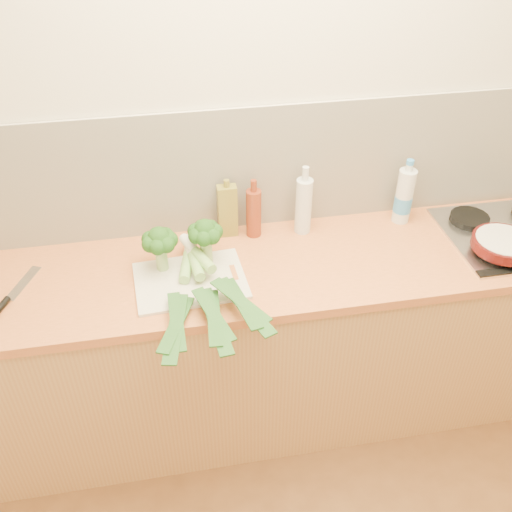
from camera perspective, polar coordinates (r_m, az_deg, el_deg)
The scene contains 14 objects.
room_shell at distance 2.39m, azimuth 1.23°, elevation 8.81°, with size 3.50×3.50×3.50m.
counter at distance 2.60m, azimuth 2.29°, elevation -8.40°, with size 3.20×0.62×0.90m.
chopping_board at distance 2.21m, azimuth -6.59°, elevation -2.45°, with size 0.42×0.31×0.01m, color beige.
broccoli_left at distance 2.19m, azimuth -9.63°, elevation 1.45°, with size 0.14×0.14×0.19m.
broccoli_right at distance 2.21m, azimuth -5.11°, elevation 2.25°, with size 0.14×0.14×0.19m.
leek_front at distance 2.18m, azimuth -7.17°, elevation -2.13°, with size 0.20×0.72×0.04m.
leek_mid at distance 2.14m, azimuth -5.56°, elevation -2.22°, with size 0.14×0.67×0.04m.
leek_back at distance 2.14m, azimuth -4.27°, elevation -1.54°, with size 0.28×0.62×0.04m.
chefs_knife at distance 2.28m, azimuth -23.89°, elevation -4.38°, with size 0.16×0.33×0.03m.
skillet at distance 2.50m, azimuth 23.56°, elevation 1.17°, with size 0.37×0.25×0.04m.
oil_tin at distance 2.39m, azimuth -2.87°, elevation 4.58°, with size 0.08×0.05×0.26m.
glass_bottle at distance 2.41m, azimuth 4.78°, elevation 5.11°, with size 0.07×0.07×0.31m.
amber_bottle at distance 2.39m, azimuth -0.24°, elevation 4.40°, with size 0.06×0.06×0.26m.
water_bottle at distance 2.56m, azimuth 14.56°, elevation 5.69°, with size 0.08×0.08×0.28m.
Camera 1 is at (-0.42, -0.56, 2.31)m, focal length 40.00 mm.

